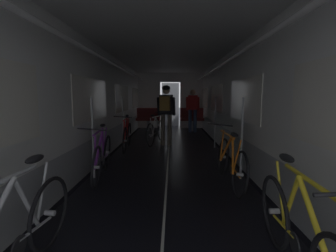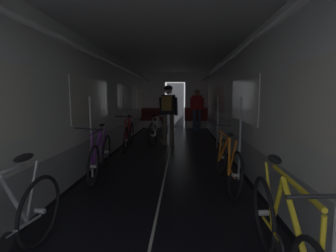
{
  "view_description": "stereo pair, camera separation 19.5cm",
  "coord_description": "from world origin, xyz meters",
  "px_view_note": "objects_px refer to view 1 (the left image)",
  "views": [
    {
      "loc": [
        0.09,
        -2.03,
        1.41
      ],
      "look_at": [
        0.0,
        3.26,
        0.77
      ],
      "focal_mm": 26.31,
      "sensor_mm": 36.0,
      "label": 1
    },
    {
      "loc": [
        0.29,
        -2.02,
        1.41
      ],
      "look_at": [
        0.0,
        3.26,
        0.77
      ],
      "focal_mm": 26.31,
      "sensor_mm": 36.0,
      "label": 2
    }
  ],
  "objects_px": {
    "bicycle_yellow": "(299,236)",
    "person_standing_near_bench": "(193,108)",
    "bicycle_red": "(127,135)",
    "bicycle_white_in_aisle": "(156,131)",
    "bicycle_orange": "(230,162)",
    "person_cyclist_aisle": "(166,108)",
    "bicycle_silver": "(13,239)",
    "bench_seat_far_right": "(192,117)",
    "bicycle_purple": "(102,156)",
    "bench_seat_far_left": "(148,117)"
  },
  "relations": [
    {
      "from": "bicycle_orange",
      "to": "bicycle_purple",
      "type": "xyz_separation_m",
      "value": [
        -2.14,
        0.32,
        0.0
      ]
    },
    {
      "from": "bicycle_red",
      "to": "bicycle_white_in_aisle",
      "type": "relative_size",
      "value": 1.02
    },
    {
      "from": "bench_seat_far_right",
      "to": "bicycle_purple",
      "type": "height_order",
      "value": "bench_seat_far_right"
    },
    {
      "from": "bench_seat_far_left",
      "to": "bicycle_orange",
      "type": "xyz_separation_m",
      "value": [
        1.92,
        -6.28,
        -0.19
      ]
    },
    {
      "from": "bicycle_silver",
      "to": "bicycle_yellow",
      "type": "bearing_deg",
      "value": 1.97
    },
    {
      "from": "bicycle_white_in_aisle",
      "to": "bicycle_silver",
      "type": "bearing_deg",
      "value": -96.77
    },
    {
      "from": "bicycle_purple",
      "to": "bicycle_red",
      "type": "height_order",
      "value": "bicycle_purple"
    },
    {
      "from": "bicycle_yellow",
      "to": "bench_seat_far_right",
      "type": "bearing_deg",
      "value": 90.91
    },
    {
      "from": "bicycle_white_in_aisle",
      "to": "person_cyclist_aisle",
      "type": "bearing_deg",
      "value": -40.79
    },
    {
      "from": "bench_seat_far_left",
      "to": "bicycle_orange",
      "type": "distance_m",
      "value": 6.57
    },
    {
      "from": "bicycle_orange",
      "to": "person_standing_near_bench",
      "type": "bearing_deg",
      "value": 91.1
    },
    {
      "from": "bench_seat_far_left",
      "to": "bicycle_yellow",
      "type": "bearing_deg",
      "value": -77.01
    },
    {
      "from": "bench_seat_far_right",
      "to": "bicycle_white_in_aisle",
      "type": "height_order",
      "value": "bench_seat_far_right"
    },
    {
      "from": "bicycle_silver",
      "to": "bicycle_white_in_aisle",
      "type": "distance_m",
      "value": 5.69
    },
    {
      "from": "bicycle_orange",
      "to": "bench_seat_far_left",
      "type": "bearing_deg",
      "value": 106.97
    },
    {
      "from": "bicycle_white_in_aisle",
      "to": "person_standing_near_bench",
      "type": "height_order",
      "value": "person_standing_near_bench"
    },
    {
      "from": "bench_seat_far_right",
      "to": "bicycle_purple",
      "type": "xyz_separation_m",
      "value": [
        -2.02,
        -5.95,
        -0.18
      ]
    },
    {
      "from": "bicycle_red",
      "to": "bicycle_silver",
      "type": "xyz_separation_m",
      "value": [
        0.05,
        -4.79,
        -0.0
      ]
    },
    {
      "from": "bicycle_red",
      "to": "person_standing_near_bench",
      "type": "relative_size",
      "value": 1.0
    },
    {
      "from": "bench_seat_far_left",
      "to": "person_cyclist_aisle",
      "type": "distance_m",
      "value": 3.21
    },
    {
      "from": "bench_seat_far_left",
      "to": "bicycle_purple",
      "type": "relative_size",
      "value": 0.58
    },
    {
      "from": "bicycle_silver",
      "to": "person_cyclist_aisle",
      "type": "bearing_deg",
      "value": 79.76
    },
    {
      "from": "bicycle_red",
      "to": "person_standing_near_bench",
      "type": "distance_m",
      "value": 3.9
    },
    {
      "from": "person_cyclist_aisle",
      "to": "bicycle_red",
      "type": "bearing_deg",
      "value": -149.5
    },
    {
      "from": "bicycle_red",
      "to": "person_cyclist_aisle",
      "type": "relative_size",
      "value": 0.98
    },
    {
      "from": "bicycle_yellow",
      "to": "person_standing_near_bench",
      "type": "height_order",
      "value": "person_standing_near_bench"
    },
    {
      "from": "bicycle_orange",
      "to": "bicycle_white_in_aisle",
      "type": "bearing_deg",
      "value": 112.0
    },
    {
      "from": "bicycle_purple",
      "to": "bicycle_white_in_aisle",
      "type": "height_order",
      "value": "bicycle_purple"
    },
    {
      "from": "bicycle_yellow",
      "to": "bicycle_silver",
      "type": "relative_size",
      "value": 1.0
    },
    {
      "from": "bicycle_orange",
      "to": "person_standing_near_bench",
      "type": "distance_m",
      "value": 5.93
    },
    {
      "from": "bicycle_orange",
      "to": "person_cyclist_aisle",
      "type": "relative_size",
      "value": 0.98
    },
    {
      "from": "bicycle_purple",
      "to": "person_cyclist_aisle",
      "type": "xyz_separation_m",
      "value": [
        1.04,
        2.89,
        0.69
      ]
    },
    {
      "from": "bench_seat_far_right",
      "to": "person_cyclist_aisle",
      "type": "bearing_deg",
      "value": -107.84
    },
    {
      "from": "bicycle_silver",
      "to": "bicycle_orange",
      "type": "bearing_deg",
      "value": 46.36
    },
    {
      "from": "bicycle_purple",
      "to": "bicycle_silver",
      "type": "distance_m",
      "value": 2.5
    },
    {
      "from": "bicycle_yellow",
      "to": "bicycle_red",
      "type": "distance_m",
      "value": 5.18
    },
    {
      "from": "bicycle_silver",
      "to": "bicycle_white_in_aisle",
      "type": "height_order",
      "value": "bicycle_silver"
    },
    {
      "from": "person_cyclist_aisle",
      "to": "bicycle_yellow",
      "type": "bearing_deg",
      "value": -78.12
    },
    {
      "from": "person_standing_near_bench",
      "to": "bicycle_white_in_aisle",
      "type": "bearing_deg",
      "value": -118.04
    },
    {
      "from": "person_standing_near_bench",
      "to": "bicycle_red",
      "type": "bearing_deg",
      "value": -121.44
    },
    {
      "from": "bench_seat_far_left",
      "to": "person_standing_near_bench",
      "type": "distance_m",
      "value": 1.89
    },
    {
      "from": "bicycle_red",
      "to": "bicycle_purple",
      "type": "bearing_deg",
      "value": -90.33
    },
    {
      "from": "bench_seat_far_right",
      "to": "bicycle_silver",
      "type": "height_order",
      "value": "bench_seat_far_right"
    },
    {
      "from": "bicycle_yellow",
      "to": "bicycle_white_in_aisle",
      "type": "bearing_deg",
      "value": 104.29
    },
    {
      "from": "bench_seat_far_left",
      "to": "bicycle_purple",
      "type": "height_order",
      "value": "bench_seat_far_left"
    },
    {
      "from": "bicycle_orange",
      "to": "person_standing_near_bench",
      "type": "relative_size",
      "value": 1.0
    },
    {
      "from": "bicycle_yellow",
      "to": "person_cyclist_aisle",
      "type": "height_order",
      "value": "person_cyclist_aisle"
    },
    {
      "from": "bench_seat_far_right",
      "to": "bicycle_white_in_aisle",
      "type": "relative_size",
      "value": 0.59
    },
    {
      "from": "bicycle_orange",
      "to": "bicycle_red",
      "type": "distance_m",
      "value": 3.37
    },
    {
      "from": "bench_seat_far_left",
      "to": "bench_seat_far_right",
      "type": "height_order",
      "value": "same"
    }
  ]
}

